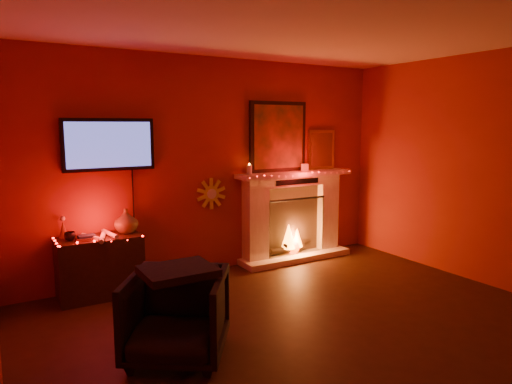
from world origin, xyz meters
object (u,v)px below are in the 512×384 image
(fireplace, at_px, (292,208))
(armchair, at_px, (177,316))
(tv, at_px, (109,145))
(sunburst_clock, at_px, (211,194))
(console_table, at_px, (101,263))

(fireplace, bearing_deg, armchair, -142.89)
(tv, height_order, armchair, tv)
(tv, bearing_deg, fireplace, -1.50)
(tv, bearing_deg, sunburst_clock, 1.24)
(fireplace, relative_size, tv, 1.76)
(fireplace, height_order, console_table, fireplace)
(tv, xyz_separation_m, sunburst_clock, (1.25, 0.03, -0.65))
(sunburst_clock, relative_size, console_table, 0.42)
(fireplace, bearing_deg, sunburst_clock, 175.63)
(tv, xyz_separation_m, armchair, (0.04, -1.88, -1.29))
(fireplace, distance_m, tv, 2.61)
(fireplace, distance_m, console_table, 2.65)
(sunburst_clock, bearing_deg, console_table, -171.33)
(sunburst_clock, relative_size, armchair, 0.51)
(fireplace, bearing_deg, tv, 178.50)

